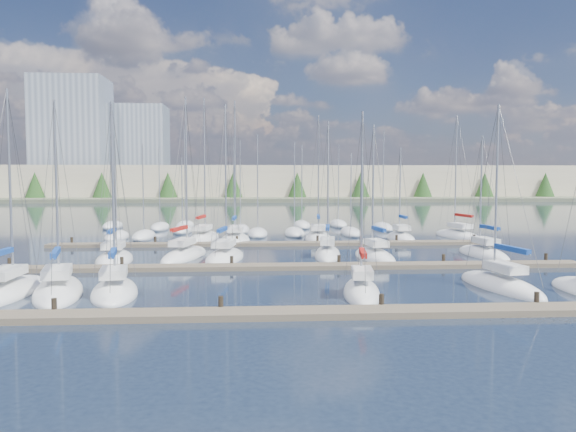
{
  "coord_description": "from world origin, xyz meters",
  "views": [
    {
      "loc": [
        -2.38,
        -24.42,
        6.69
      ],
      "look_at": [
        0.0,
        14.0,
        4.0
      ],
      "focal_mm": 35.0,
      "sensor_mm": 36.0,
      "label": 1
    }
  ],
  "objects": [
    {
      "name": "distant_boats",
      "position": [
        -4.34,
        43.76,
        0.29
      ],
      "size": [
        36.93,
        20.75,
        13.3
      ],
      "color": "#9EA0A5",
      "rests_on": "ground"
    },
    {
      "name": "sailboat_b",
      "position": [
        -13.54,
        8.01,
        0.17
      ],
      "size": [
        4.67,
        8.93,
        11.84
      ],
      "rotation": [
        0.0,
        0.0,
        0.25
      ],
      "color": "white",
      "rests_on": "ground"
    },
    {
      "name": "sailboat_j",
      "position": [
        -4.71,
        20.97,
        0.18
      ],
      "size": [
        3.84,
        8.19,
        13.29
      ],
      "rotation": [
        0.0,
        0.0,
        -0.14
      ],
      "color": "white",
      "rests_on": "ground"
    },
    {
      "name": "dock_far",
      "position": [
        0.0,
        30.01,
        0.15
      ],
      "size": [
        44.0,
        1.93,
        1.1
      ],
      "color": "#6B5E4C",
      "rests_on": "ground"
    },
    {
      "name": "ground",
      "position": [
        0.0,
        60.0,
        0.0
      ],
      "size": [
        400.0,
        400.0,
        0.0
      ],
      "primitive_type": "plane",
      "color": "#1D293B",
      "rests_on": "ground"
    },
    {
      "name": "sailboat_a",
      "position": [
        -16.31,
        7.94,
        0.18
      ],
      "size": [
        2.7,
        8.71,
        12.43
      ],
      "rotation": [
        0.0,
        0.0,
        -0.01
      ],
      "color": "white",
      "rests_on": "ground"
    },
    {
      "name": "sailboat_i",
      "position": [
        -8.11,
        22.15,
        0.19
      ],
      "size": [
        4.33,
        8.94,
        14.05
      ],
      "rotation": [
        0.0,
        0.0,
        -0.23
      ],
      "color": "white",
      "rests_on": "ground"
    },
    {
      "name": "sailboat_q",
      "position": [
        13.3,
        34.14,
        0.18
      ],
      "size": [
        2.5,
        7.07,
        10.54
      ],
      "rotation": [
        0.0,
        0.0,
        0.0
      ],
      "color": "white",
      "rests_on": "ground"
    },
    {
      "name": "sailboat_n",
      "position": [
        -7.67,
        35.31,
        0.19
      ],
      "size": [
        3.93,
        9.17,
        15.81
      ],
      "rotation": [
        0.0,
        0.0,
        -0.14
      ],
      "color": "white",
      "rests_on": "ground"
    },
    {
      "name": "sailboat_r",
      "position": [
        20.21,
        35.96,
        0.19
      ],
      "size": [
        4.04,
        9.06,
        14.25
      ],
      "rotation": [
        0.0,
        0.0,
        0.18
      ],
      "color": "white",
      "rests_on": "ground"
    },
    {
      "name": "sailboat_f",
      "position": [
        12.41,
        7.98,
        0.18
      ],
      "size": [
        3.51,
        8.39,
        11.79
      ],
      "rotation": [
        0.0,
        0.0,
        0.16
      ],
      "color": "white",
      "rests_on": "ground"
    },
    {
      "name": "sailboat_k",
      "position": [
        3.86,
        22.25,
        0.19
      ],
      "size": [
        3.23,
        8.07,
        12.12
      ],
      "rotation": [
        0.0,
        0.0,
        -0.14
      ],
      "color": "white",
      "rests_on": "ground"
    },
    {
      "name": "dock_mid",
      "position": [
        0.0,
        16.01,
        0.15
      ],
      "size": [
        44.0,
        1.93,
        1.1
      ],
      "color": "#6B5E4C",
      "rests_on": "ground"
    },
    {
      "name": "sailboat_l",
      "position": [
        7.55,
        20.72,
        0.18
      ],
      "size": [
        3.19,
        7.81,
        11.72
      ],
      "rotation": [
        0.0,
        0.0,
        0.09
      ],
      "color": "white",
      "rests_on": "ground"
    },
    {
      "name": "sailboat_c",
      "position": [
        -10.27,
        7.55,
        0.18
      ],
      "size": [
        3.7,
        7.18,
        11.7
      ],
      "rotation": [
        0.0,
        0.0,
        0.17
      ],
      "color": "white",
      "rests_on": "ground"
    },
    {
      "name": "sailboat_m",
      "position": [
        17.03,
        21.55,
        0.18
      ],
      "size": [
        3.02,
        7.86,
        10.94
      ],
      "rotation": [
        0.0,
        0.0,
        0.08
      ],
      "color": "white",
      "rests_on": "ground"
    },
    {
      "name": "shoreline",
      "position": [
        -13.29,
        149.77,
        7.44
      ],
      "size": [
        400.0,
        60.0,
        38.0
      ],
      "color": "#666B51",
      "rests_on": "ground"
    },
    {
      "name": "sailboat_p",
      "position": [
        4.54,
        34.87,
        0.18
      ],
      "size": [
        3.56,
        8.52,
        14.02
      ],
      "rotation": [
        0.0,
        0.0,
        -0.1
      ],
      "color": "white",
      "rests_on": "ground"
    },
    {
      "name": "sailboat_o",
      "position": [
        -4.29,
        33.62,
        0.19
      ],
      "size": [
        3.34,
        8.35,
        15.29
      ],
      "rotation": [
        0.0,
        0.0,
        -0.04
      ],
      "color": "white",
      "rests_on": "ground"
    },
    {
      "name": "sailboat_h",
      "position": [
        -13.37,
        20.31,
        0.18
      ],
      "size": [
        3.27,
        7.38,
        12.29
      ],
      "rotation": [
        0.0,
        0.0,
        0.07
      ],
      "color": "white",
      "rests_on": "ground"
    },
    {
      "name": "dock_near",
      "position": [
        0.0,
        2.01,
        0.15
      ],
      "size": [
        44.0,
        1.93,
        1.1
      ],
      "color": "#6B5E4C",
      "rests_on": "ground"
    },
    {
      "name": "sailboat_d",
      "position": [
        3.71,
        6.6,
        0.19
      ],
      "size": [
        2.88,
        6.77,
        11.12
      ],
      "rotation": [
        0.0,
        0.0,
        -0.13
      ],
      "color": "white",
      "rests_on": "ground"
    }
  ]
}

